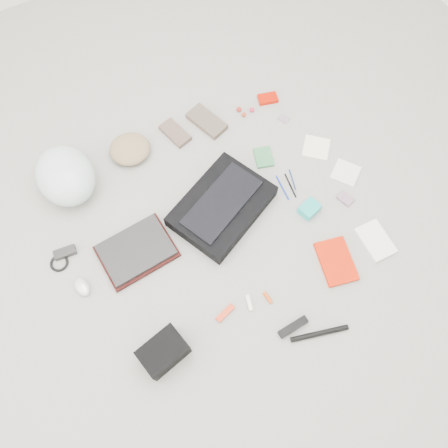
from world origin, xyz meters
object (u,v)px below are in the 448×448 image
messenger_bag (222,206)px  book_red (336,261)px  camera_bag (164,352)px  laptop (136,250)px  bike_helmet (65,176)px  accordion_wallet (309,209)px

messenger_bag → book_red: 0.62m
book_red → camera_bag: bearing=-166.6°
laptop → book_red: 0.96m
bike_helmet → camera_bag: bearing=-89.8°
camera_bag → book_red: 0.90m
book_red → accordion_wallet: (0.04, 0.29, 0.01)m
bike_helmet → book_red: 1.39m
messenger_bag → laptop: bearing=156.6°
messenger_bag → book_red: (0.34, -0.51, -0.03)m
bike_helmet → camera_bag: bike_helmet is taller
accordion_wallet → bike_helmet: bearing=128.5°
bike_helmet → accordion_wallet: size_ratio=3.65×
laptop → accordion_wallet: (0.85, -0.22, -0.01)m
messenger_bag → accordion_wallet: bearing=-53.3°
laptop → book_red: laptop is taller
book_red → accordion_wallet: size_ratio=2.35×
camera_bag → book_red: camera_bag is taller
accordion_wallet → book_red: bearing=-112.9°
bike_helmet → laptop: bearing=-76.9°
camera_bag → accordion_wallet: bearing=5.3°
messenger_bag → laptop: 0.47m
laptop → accordion_wallet: accordion_wallet is taller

